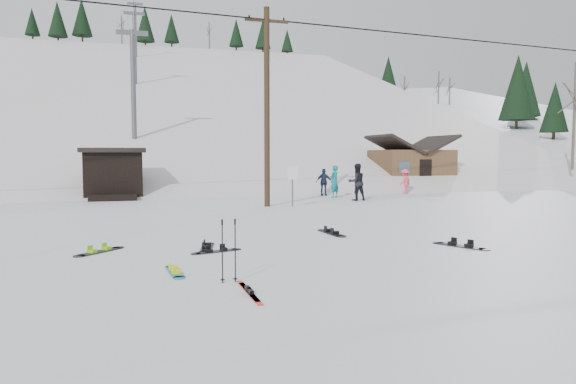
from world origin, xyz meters
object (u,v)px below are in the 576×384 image
object	(u,v)px
hero_snowboard	(175,271)
hero_skis	(249,291)
utility_pole	(267,104)
cabin	(411,167)

from	to	relation	value
hero_snowboard	hero_skis	world-z (taller)	hero_snowboard
hero_skis	utility_pole	bearing A→B (deg)	73.51
utility_pole	hero_snowboard	bearing A→B (deg)	-111.75
cabin	hero_skis	size ratio (longest dim) A/B	3.33
utility_pole	cabin	xyz separation A→B (m)	(13.00, 10.00, -3.20)
utility_pole	cabin	size ratio (longest dim) A/B	1.67
utility_pole	hero_skis	bearing A→B (deg)	-104.82
utility_pole	cabin	bearing A→B (deg)	37.56
utility_pole	hero_skis	size ratio (longest dim) A/B	5.57
utility_pole	hero_snowboard	distance (m)	14.10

